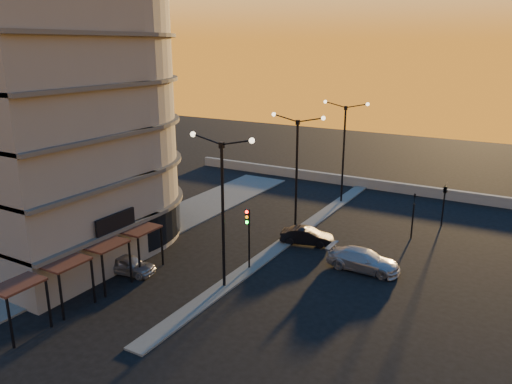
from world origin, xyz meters
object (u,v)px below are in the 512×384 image
(car_wagon, at_px, (363,260))
(car_hatchback, at_px, (128,265))
(car_sedan, at_px, (307,236))
(streetlamp_mid, at_px, (297,166))
(traffic_light_main, at_px, (248,229))

(car_wagon, bearing_deg, car_hatchback, 122.93)
(car_hatchback, xyz_separation_m, car_wagon, (13.10, 8.23, 0.08))
(car_sedan, distance_m, car_wagon, 5.55)
(streetlamp_mid, distance_m, car_hatchback, 14.15)
(traffic_light_main, bearing_deg, car_wagon, 29.99)
(car_sedan, bearing_deg, car_hatchback, 128.36)
(traffic_light_main, xyz_separation_m, car_sedan, (1.50, 6.00, -2.25))
(car_hatchback, relative_size, car_sedan, 0.94)
(car_sedan, relative_size, car_wagon, 0.80)
(traffic_light_main, height_order, car_sedan, traffic_light_main)
(streetlamp_mid, bearing_deg, car_hatchback, -119.37)
(streetlamp_mid, distance_m, car_sedan, 5.30)
(car_sedan, xyz_separation_m, car_wagon, (5.10, -2.20, 0.07))
(streetlamp_mid, height_order, traffic_light_main, streetlamp_mid)
(car_hatchback, distance_m, car_sedan, 13.14)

